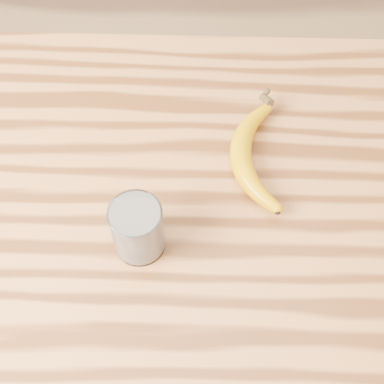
{
  "coord_description": "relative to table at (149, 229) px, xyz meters",
  "views": [
    {
      "loc": [
        0.1,
        -0.48,
        1.7
      ],
      "look_at": [
        0.09,
        -0.01,
        0.93
      ],
      "focal_mm": 50.0,
      "sensor_mm": 36.0,
      "label": 1
    }
  ],
  "objects": [
    {
      "name": "table",
      "position": [
        0.0,
        0.0,
        0.0
      ],
      "size": [
        1.2,
        0.8,
        0.9
      ],
      "color": "#B97337",
      "rests_on": "ground"
    },
    {
      "name": "smoothie_glass",
      "position": [
        0.0,
        -0.09,
        0.18
      ],
      "size": [
        0.08,
        0.08,
        0.11
      ],
      "color": "white",
      "rests_on": "table"
    },
    {
      "name": "banana",
      "position": [
        0.17,
        0.07,
        0.15
      ],
      "size": [
        0.13,
        0.33,
        0.04
      ],
      "primitive_type": null,
      "rotation": [
        0.0,
        0.0,
        0.03
      ],
      "color": "#D19200",
      "rests_on": "table"
    }
  ]
}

